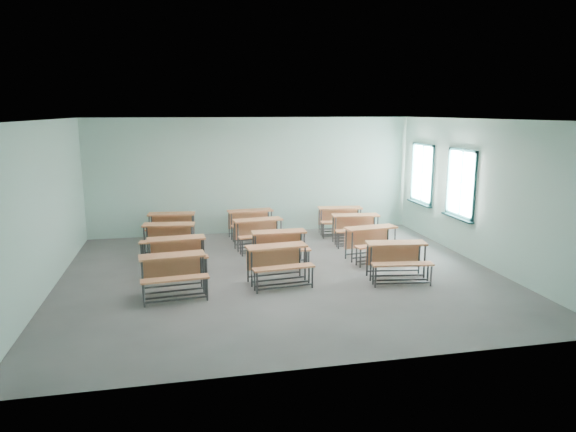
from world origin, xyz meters
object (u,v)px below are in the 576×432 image
object	(u,v)px
desk_unit_r2c0	(168,235)
desk_unit_r0c2	(397,255)
desk_unit_r1c1	(280,243)
desk_unit_r3c0	(171,223)
desk_unit_r0c0	(173,269)
desk_unit_r3c1	(251,220)
desk_unit_r0c1	(278,259)
desk_unit_r1c0	(177,250)
desk_unit_r3c2	(341,217)
desk_unit_r1c2	(373,238)
desk_unit_r2c2	(356,225)
desk_unit_r2c1	(259,230)

from	to	relation	value
desk_unit_r2c0	desk_unit_r0c2	bearing A→B (deg)	-23.50
desk_unit_r0c2	desk_unit_r1c1	xyz separation A→B (m)	(-2.14, 1.47, 0.00)
desk_unit_r1c1	desk_unit_r3c0	bearing A→B (deg)	132.56
desk_unit_r0c0	desk_unit_r3c1	distance (m)	4.54
desk_unit_r0c1	desk_unit_r0c2	size ratio (longest dim) A/B	0.99
desk_unit_r0c0	desk_unit_r3c1	bearing A→B (deg)	58.18
desk_unit_r1c1	desk_unit_r3c0	distance (m)	3.51
desk_unit_r1c0	desk_unit_r3c2	world-z (taller)	same
desk_unit_r1c2	desk_unit_r2c0	distance (m)	4.77
desk_unit_r0c2	desk_unit_r3c2	world-z (taller)	same
desk_unit_r3c0	desk_unit_r3c1	world-z (taller)	same
desk_unit_r1c1	desk_unit_r3c1	bearing A→B (deg)	96.23
desk_unit_r0c2	desk_unit_r3c1	world-z (taller)	same
desk_unit_r0c1	desk_unit_r1c2	size ratio (longest dim) A/B	0.99
desk_unit_r3c2	desk_unit_r0c0	bearing A→B (deg)	-132.08
desk_unit_r1c1	desk_unit_r2c2	distance (m)	2.68
desk_unit_r2c2	desk_unit_r3c2	xyz separation A→B (m)	(-0.08, 1.08, 0.00)
desk_unit_r0c0	desk_unit_r0c2	xyz separation A→B (m)	(4.43, 0.00, 0.00)
desk_unit_r2c0	desk_unit_r3c2	xyz separation A→B (m)	(4.62, 1.22, 0.00)
desk_unit_r1c1	desk_unit_r2c1	xyz separation A→B (m)	(-0.25, 1.37, 0.00)
desk_unit_r0c2	desk_unit_r3c2	size ratio (longest dim) A/B	1.01
desk_unit_r3c0	desk_unit_r0c1	bearing A→B (deg)	-54.92
desk_unit_r1c1	desk_unit_r0c1	bearing A→B (deg)	-102.35
desk_unit_r0c2	desk_unit_r3c0	bearing A→B (deg)	145.50
desk_unit_r0c0	desk_unit_r2c0	distance (m)	2.75
desk_unit_r0c1	desk_unit_r2c2	size ratio (longest dim) A/B	1.00
desk_unit_r0c2	desk_unit_r3c1	distance (m)	4.73
desk_unit_r1c2	desk_unit_r3c1	world-z (taller)	same
desk_unit_r1c1	desk_unit_r2c2	bearing A→B (deg)	32.02
desk_unit_r1c1	desk_unit_r2c0	world-z (taller)	same
desk_unit_r3c1	desk_unit_r0c1	bearing A→B (deg)	-95.29
desk_unit_r2c0	desk_unit_r2c1	distance (m)	2.18
desk_unit_r1c0	desk_unit_r2c0	bearing A→B (deg)	93.85
desk_unit_r0c0	desk_unit_r0c2	world-z (taller)	same
desk_unit_r0c1	desk_unit_r2c0	xyz separation A→B (m)	(-2.16, 2.48, 0.00)
desk_unit_r1c2	desk_unit_r3c0	distance (m)	5.24
desk_unit_r2c0	desk_unit_r3c0	distance (m)	1.32
desk_unit_r2c1	desk_unit_r3c2	size ratio (longest dim) A/B	1.01
desk_unit_r3c0	desk_unit_r3c1	size ratio (longest dim) A/B	1.01
desk_unit_r0c1	desk_unit_r2c1	bearing A→B (deg)	83.60
desk_unit_r1c0	desk_unit_r2c2	bearing A→B (deg)	15.17
desk_unit_r2c2	desk_unit_r3c1	bearing A→B (deg)	161.05
desk_unit_r1c0	desk_unit_r2c2	world-z (taller)	same
desk_unit_r1c1	desk_unit_r0c0	bearing A→B (deg)	-147.13
desk_unit_r1c2	desk_unit_r2c1	bearing A→B (deg)	142.25
desk_unit_r0c2	desk_unit_r1c0	xyz separation A→B (m)	(-4.36, 1.32, 0.00)
desk_unit_r3c1	desk_unit_r3c2	bearing A→B (deg)	-7.75
desk_unit_r1c1	desk_unit_r2c0	bearing A→B (deg)	152.42
desk_unit_r0c1	desk_unit_r1c2	distance (m)	2.71
desk_unit_r1c2	desk_unit_r2c0	bearing A→B (deg)	156.55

